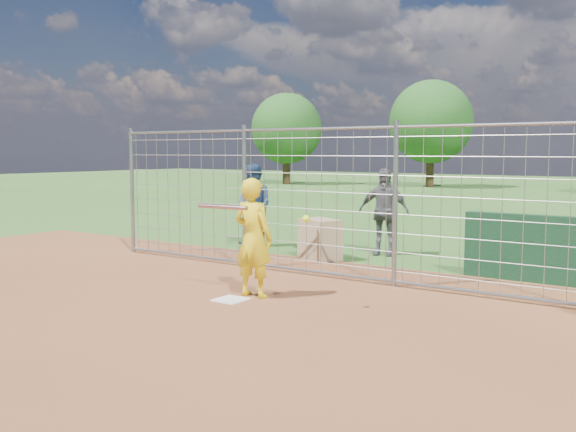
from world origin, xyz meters
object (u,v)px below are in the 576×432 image
Objects in this scene: bystander_b at (384,212)px; equipment_bin at (320,239)px; bystander_a at (254,206)px; batter at (253,238)px.

bystander_b is 1.53m from equipment_bin.
bystander_b is (2.84, 0.67, -0.03)m from bystander_a.
bystander_a is at bearing -178.09° from bystander_b.
bystander_b is at bearing 23.67° from bystander_a.
bystander_a reaches higher than equipment_bin.
equipment_bin is (-0.91, 3.31, -0.47)m from batter.
batter is 4.89m from bystander_a.
bystander_a is 2.31× the size of equipment_bin.
batter reaches higher than equipment_bin.
batter is 0.94× the size of bystander_a.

